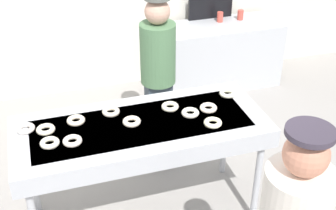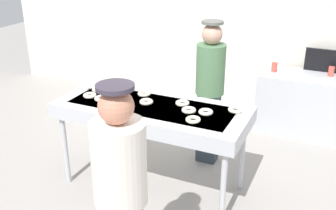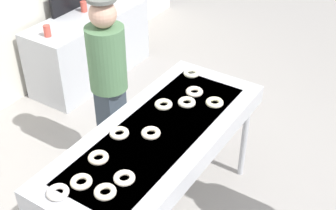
# 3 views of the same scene
# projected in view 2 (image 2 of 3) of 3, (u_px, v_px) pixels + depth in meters

# --- Properties ---
(ground_plane) EXTENTS (16.00, 16.00, 0.00)m
(ground_plane) POSITION_uv_depth(u_px,v_px,m) (153.00, 185.00, 4.46)
(ground_plane) COLOR #9E9993
(back_wall) EXTENTS (8.00, 0.12, 3.26)m
(back_wall) POSITION_uv_depth(u_px,v_px,m) (227.00, 5.00, 5.93)
(back_wall) COLOR silver
(back_wall) RESTS_ON ground
(fryer_conveyor) EXTENTS (2.01, 0.84, 0.98)m
(fryer_conveyor) POSITION_uv_depth(u_px,v_px,m) (152.00, 113.00, 4.11)
(fryer_conveyor) COLOR #B7BABF
(fryer_conveyor) RESTS_ON ground
(sugar_donut_0) EXTENTS (0.20, 0.20, 0.04)m
(sugar_donut_0) POSITION_uv_depth(u_px,v_px,m) (98.00, 90.00, 4.43)
(sugar_donut_0) COLOR #EEE1C2
(sugar_donut_0) RESTS_ON fryer_conveyor
(sugar_donut_1) EXTENTS (0.20, 0.20, 0.04)m
(sugar_donut_1) POSITION_uv_depth(u_px,v_px,m) (206.00, 112.00, 3.87)
(sugar_donut_1) COLOR white
(sugar_donut_1) RESTS_ON fryer_conveyor
(sugar_donut_2) EXTENTS (0.18, 0.18, 0.04)m
(sugar_donut_2) POSITION_uv_depth(u_px,v_px,m) (101.00, 99.00, 4.19)
(sugar_donut_2) COLOR #EFE3CD
(sugar_donut_2) RESTS_ON fryer_conveyor
(sugar_donut_3) EXTENTS (0.19, 0.19, 0.04)m
(sugar_donut_3) POSITION_uv_depth(u_px,v_px,m) (146.00, 102.00, 4.11)
(sugar_donut_3) COLOR #F8E7CA
(sugar_donut_3) RESTS_ON fryer_conveyor
(sugar_donut_4) EXTENTS (0.20, 0.20, 0.04)m
(sugar_donut_4) POSITION_uv_depth(u_px,v_px,m) (182.00, 103.00, 4.07)
(sugar_donut_4) COLOR #F0E9C6
(sugar_donut_4) RESTS_ON fryer_conveyor
(sugar_donut_5) EXTENTS (0.20, 0.20, 0.04)m
(sugar_donut_5) POSITION_uv_depth(u_px,v_px,m) (90.00, 95.00, 4.27)
(sugar_donut_5) COLOR #F7ECCC
(sugar_donut_5) RESTS_ON fryer_conveyor
(sugar_donut_6) EXTENTS (0.18, 0.18, 0.04)m
(sugar_donut_6) POSITION_uv_depth(u_px,v_px,m) (193.00, 120.00, 3.70)
(sugar_donut_6) COLOR #F7F1C3
(sugar_donut_6) RESTS_ON fryer_conveyor
(sugar_donut_7) EXTENTS (0.18, 0.18, 0.04)m
(sugar_donut_7) POSITION_uv_depth(u_px,v_px,m) (235.00, 110.00, 3.92)
(sugar_donut_7) COLOR white
(sugar_donut_7) RESTS_ON fryer_conveyor
(sugar_donut_8) EXTENTS (0.20, 0.20, 0.04)m
(sugar_donut_8) POSITION_uv_depth(u_px,v_px,m) (189.00, 110.00, 3.91)
(sugar_donut_8) COLOR white
(sugar_donut_8) RESTS_ON fryer_conveyor
(sugar_donut_9) EXTENTS (0.20, 0.20, 0.04)m
(sugar_donut_9) POSITION_uv_depth(u_px,v_px,m) (119.00, 91.00, 4.39)
(sugar_donut_9) COLOR #F7E4C2
(sugar_donut_9) RESTS_ON fryer_conveyor
(sugar_donut_10) EXTENTS (0.15, 0.15, 0.04)m
(sugar_donut_10) POSITION_uv_depth(u_px,v_px,m) (91.00, 86.00, 4.54)
(sugar_donut_10) COLOR silver
(sugar_donut_10) RESTS_ON fryer_conveyor
(sugar_donut_11) EXTENTS (0.15, 0.15, 0.04)m
(sugar_donut_11) POSITION_uv_depth(u_px,v_px,m) (144.00, 94.00, 4.32)
(sugar_donut_11) COLOR #F1E2C5
(sugar_donut_11) RESTS_ON fryer_conveyor
(worker_baker) EXTENTS (0.33, 0.33, 1.74)m
(worker_baker) POSITION_uv_depth(u_px,v_px,m) (210.00, 85.00, 4.57)
(worker_baker) COLOR #2F3A45
(worker_baker) RESTS_ON ground
(customer_waiting) EXTENTS (0.37, 0.37, 1.75)m
(customer_waiting) POSITION_uv_depth(u_px,v_px,m) (120.00, 185.00, 2.68)
(customer_waiting) COLOR #232536
(customer_waiting) RESTS_ON ground
(prep_counter) EXTENTS (1.66, 0.63, 0.85)m
(prep_counter) POSITION_uv_depth(u_px,v_px,m) (319.00, 107.00, 5.44)
(prep_counter) COLOR #B7BABF
(prep_counter) RESTS_ON ground
(paper_cup_0) EXTENTS (0.08, 0.08, 0.13)m
(paper_cup_0) POSITION_uv_depth(u_px,v_px,m) (331.00, 71.00, 5.30)
(paper_cup_0) COLOR #CC4C3F
(paper_cup_0) RESTS_ON prep_counter
(paper_cup_2) EXTENTS (0.08, 0.08, 0.13)m
(paper_cup_2) POSITION_uv_depth(u_px,v_px,m) (274.00, 67.00, 5.48)
(paper_cup_2) COLOR #CC4C3F
(paper_cup_2) RESTS_ON prep_counter
(menu_display) EXTENTS (0.60, 0.04, 0.32)m
(menu_display) POSITION_uv_depth(u_px,v_px,m) (327.00, 61.00, 5.43)
(menu_display) COLOR black
(menu_display) RESTS_ON prep_counter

